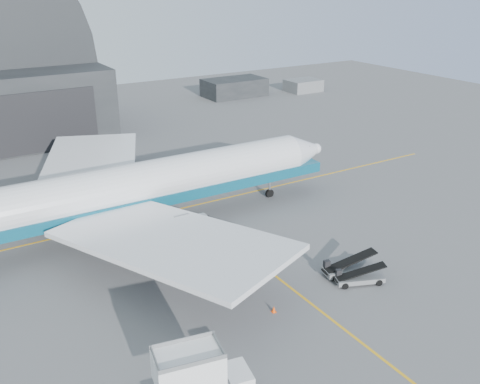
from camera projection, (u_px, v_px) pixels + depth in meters
ground at (283, 282)px, 49.17m from camera, size 200.00×200.00×0.00m
taxi_lines at (216, 230)px, 59.16m from camera, size 80.00×42.12×0.02m
distant_bldg_a at (234, 96)px, 124.40m from camera, size 14.00×8.00×4.00m
distant_bldg_b at (303, 91)px, 129.48m from camera, size 8.00×6.00×2.80m
airliner at (141, 187)px, 57.92m from camera, size 50.11×48.59×17.59m
catering_truck at (198, 380)px, 34.06m from camera, size 6.86×3.56×4.49m
pushback_tug at (242, 245)px, 54.31m from camera, size 4.74×3.68×1.94m
belt_loader_a at (348, 268)px, 50.33m from camera, size 5.48×2.73×2.05m
belt_loader_b at (359, 278)px, 48.78m from camera, size 4.78×3.05×1.81m
traffic_cone at (274, 309)px, 44.70m from camera, size 0.38×0.38×0.55m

